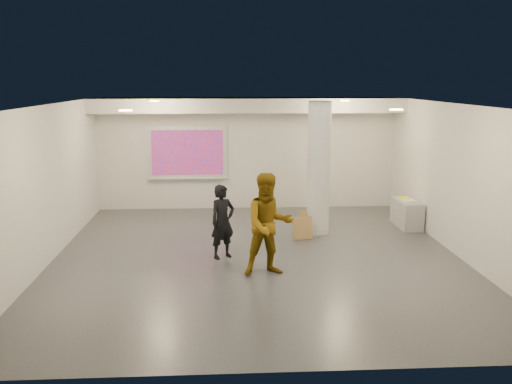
{
  "coord_description": "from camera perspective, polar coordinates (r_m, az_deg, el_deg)",
  "views": [
    {
      "loc": [
        -0.66,
        -10.78,
        3.47
      ],
      "look_at": [
        0.0,
        0.4,
        1.25
      ],
      "focal_mm": 40.0,
      "sensor_mm": 36.0,
      "label": 1
    }
  ],
  "objects": [
    {
      "name": "downlight_se",
      "position": [
        9.73,
        13.87,
        8.0
      ],
      "size": [
        0.22,
        0.22,
        0.02
      ],
      "primitive_type": "cylinder",
      "color": "#FFE591",
      "rests_on": "ceiling"
    },
    {
      "name": "downlight_sw",
      "position": [
        9.42,
        -12.9,
        7.95
      ],
      "size": [
        0.22,
        0.22,
        0.02
      ],
      "primitive_type": "cylinder",
      "color": "#FFE591",
      "rests_on": "ceiling"
    },
    {
      "name": "credenza",
      "position": [
        14.08,
        14.84,
        -2.1
      ],
      "size": [
        0.49,
        1.11,
        0.64
      ],
      "primitive_type": "cube",
      "rotation": [
        0.0,
        0.0,
        0.03
      ],
      "color": "#989C9E",
      "rests_on": "floor"
    },
    {
      "name": "projection_screen",
      "position": [
        15.39,
        -6.87,
        3.87
      ],
      "size": [
        2.1,
        0.13,
        1.42
      ],
      "color": "silver",
      "rests_on": "wall_back"
    },
    {
      "name": "downlight_nw",
      "position": [
        13.38,
        -10.11,
        8.94
      ],
      "size": [
        0.22,
        0.22,
        0.02
      ],
      "primitive_type": "cylinder",
      "color": "#FFE591",
      "rests_on": "ceiling"
    },
    {
      "name": "column",
      "position": [
        12.92,
        6.29,
        2.37
      ],
      "size": [
        0.52,
        0.52,
        3.0
      ],
      "primitive_type": "cylinder",
      "color": "silver",
      "rests_on": "floor"
    },
    {
      "name": "downlight_ne",
      "position": [
        13.6,
        8.87,
        9.01
      ],
      "size": [
        0.22,
        0.22,
        0.02
      ],
      "primitive_type": "cylinder",
      "color": "#FFE591",
      "rests_on": "ceiling"
    },
    {
      "name": "soffit_band",
      "position": [
        14.76,
        -0.82,
        8.68
      ],
      "size": [
        8.0,
        1.1,
        0.36
      ],
      "primitive_type": "cube",
      "color": "silver",
      "rests_on": "ceiling"
    },
    {
      "name": "papers_stack",
      "position": [
        14.01,
        14.97,
        -0.78
      ],
      "size": [
        0.32,
        0.38,
        0.02
      ],
      "primitive_type": "cube",
      "rotation": [
        0.0,
        0.0,
        0.14
      ],
      "color": "white",
      "rests_on": "credenza"
    },
    {
      "name": "wall_front",
      "position": [
        6.62,
        2.53,
        -6.11
      ],
      "size": [
        8.0,
        0.01,
        3.0
      ],
      "primitive_type": "cube",
      "color": "silver",
      "rests_on": "floor"
    },
    {
      "name": "wall_left",
      "position": [
        11.46,
        -20.27,
        0.61
      ],
      "size": [
        0.01,
        9.0,
        3.0
      ],
      "primitive_type": "cube",
      "color": "silver",
      "rests_on": "floor"
    },
    {
      "name": "cardboard_back",
      "position": [
        13.08,
        5.49,
        -2.98
      ],
      "size": [
        0.54,
        0.32,
        0.55
      ],
      "primitive_type": "cube",
      "rotation": [
        -0.22,
        0.0,
        0.32
      ],
      "color": "#9B7947",
      "rests_on": "floor"
    },
    {
      "name": "wall_right",
      "position": [
        11.91,
        19.71,
        1.03
      ],
      "size": [
        0.01,
        9.0,
        3.0
      ],
      "primitive_type": "cube",
      "color": "silver",
      "rests_on": "floor"
    },
    {
      "name": "postit_pad",
      "position": [
        14.18,
        14.56,
        -0.6
      ],
      "size": [
        0.31,
        0.37,
        0.03
      ],
      "primitive_type": "cube",
      "rotation": [
        0.0,
        0.0,
        -0.28
      ],
      "color": "#FAFF10",
      "rests_on": "credenza"
    },
    {
      "name": "woman",
      "position": [
        11.19,
        -3.36,
        -2.98
      ],
      "size": [
        0.64,
        0.58,
        1.46
      ],
      "primitive_type": "imported",
      "rotation": [
        0.0,
        0.0,
        0.58
      ],
      "color": "black",
      "rests_on": "floor"
    },
    {
      "name": "wall_back",
      "position": [
        15.42,
        -0.9,
        3.87
      ],
      "size": [
        8.0,
        0.01,
        3.0
      ],
      "primitive_type": "cube",
      "color": "silver",
      "rests_on": "floor"
    },
    {
      "name": "floor",
      "position": [
        11.35,
        0.12,
        -6.6
      ],
      "size": [
        8.0,
        9.0,
        0.01
      ],
      "primitive_type": "cube",
      "color": "#393B40",
      "rests_on": "ground"
    },
    {
      "name": "man",
      "position": [
        10.18,
        1.28,
        -3.26
      ],
      "size": [
        1.01,
        0.85,
        1.85
      ],
      "primitive_type": "imported",
      "rotation": [
        0.0,
        0.0,
        0.17
      ],
      "color": "#7C580D",
      "rests_on": "floor"
    },
    {
      "name": "ceiling",
      "position": [
        10.81,
        0.13,
        8.72
      ],
      "size": [
        8.0,
        9.0,
        0.01
      ],
      "primitive_type": "cube",
      "color": "silver",
      "rests_on": "floor"
    },
    {
      "name": "cardboard_front",
      "position": [
        12.61,
        4.68,
        -3.63
      ],
      "size": [
        0.47,
        0.21,
        0.5
      ],
      "primitive_type": "cube",
      "rotation": [
        -0.15,
        0.0,
        0.21
      ],
      "color": "#9B7947",
      "rests_on": "floor"
    }
  ]
}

